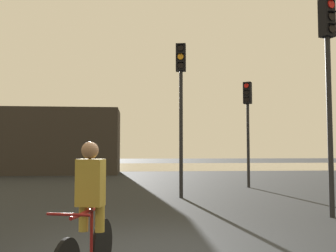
# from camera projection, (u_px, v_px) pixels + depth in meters

# --- Properties ---
(water_strip) EXTENTS (80.00, 16.00, 0.01)m
(water_strip) POSITION_uv_depth(u_px,v_px,m) (139.00, 166.00, 34.35)
(water_strip) COLOR #9E937F
(water_strip) RESTS_ON ground
(distant_building) EXTENTS (9.71, 4.00, 4.10)m
(distant_building) POSITION_uv_depth(u_px,v_px,m) (43.00, 142.00, 23.97)
(distant_building) COLOR #2D2823
(distant_building) RESTS_ON ground
(traffic_light_near_right) EXTENTS (0.38, 0.40, 5.05)m
(traffic_light_near_right) POSITION_uv_depth(u_px,v_px,m) (328.00, 66.00, 8.67)
(traffic_light_near_right) COLOR black
(traffic_light_near_right) RESTS_ON ground
(traffic_light_far_right) EXTENTS (0.40, 0.42, 4.32)m
(traffic_light_far_right) POSITION_uv_depth(u_px,v_px,m) (248.00, 114.00, 15.39)
(traffic_light_far_right) COLOR black
(traffic_light_far_right) RESTS_ON ground
(traffic_light_center) EXTENTS (0.36, 0.38, 4.99)m
(traffic_light_center) POSITION_uv_depth(u_px,v_px,m) (181.00, 91.00, 12.14)
(traffic_light_center) COLOR black
(traffic_light_center) RESTS_ON ground
(cyclist) EXTENTS (0.59, 1.66, 1.62)m
(cyclist) POSITION_uv_depth(u_px,v_px,m) (89.00, 212.00, 4.26)
(cyclist) COLOR black
(cyclist) RESTS_ON ground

